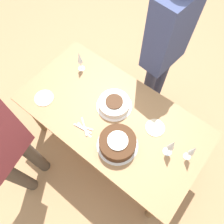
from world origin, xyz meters
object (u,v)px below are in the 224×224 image
at_px(wine_glass_far, 193,151).
at_px(wine_glass_extra, 80,59).
at_px(cake_center_white, 114,104).
at_px(wine_glass_near, 172,145).
at_px(cake_front_chocolate, 118,143).
at_px(person_watching, 166,44).

relative_size(wine_glass_far, wine_glass_extra, 1.01).
xyz_separation_m(cake_center_white, wine_glass_near, (0.58, -0.06, 0.12)).
relative_size(cake_center_white, wine_glass_far, 1.41).
bearing_deg(cake_front_chocolate, wine_glass_near, 30.67).
distance_m(cake_center_white, cake_front_chocolate, 0.36).
height_order(cake_center_white, cake_front_chocolate, cake_front_chocolate).
bearing_deg(cake_center_white, wine_glass_far, -0.25).
bearing_deg(cake_center_white, cake_front_chocolate, -47.77).
distance_m(cake_front_chocolate, wine_glass_near, 0.40).
distance_m(cake_center_white, person_watching, 0.67).
bearing_deg(wine_glass_near, cake_center_white, 173.69).
bearing_deg(wine_glass_far, cake_center_white, 179.75).
distance_m(cake_center_white, wine_glass_near, 0.59).
bearing_deg(wine_glass_extra, wine_glass_far, -6.11).
distance_m(cake_front_chocolate, person_watching, 0.93).
distance_m(wine_glass_near, wine_glass_far, 0.15).
bearing_deg(cake_front_chocolate, cake_center_white, 132.23).
height_order(cake_front_chocolate, wine_glass_near, wine_glass_near).
xyz_separation_m(cake_center_white, cake_front_chocolate, (0.24, -0.26, 0.02)).
height_order(cake_front_chocolate, wine_glass_extra, wine_glass_extra).
bearing_deg(person_watching, cake_center_white, -0.16).
height_order(cake_center_white, person_watching, person_watching).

